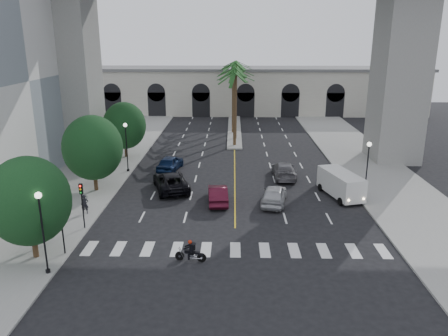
% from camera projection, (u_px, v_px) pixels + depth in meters
% --- Properties ---
extents(ground, '(140.00, 140.00, 0.00)m').
position_uv_depth(ground, '(235.00, 240.00, 31.12)').
color(ground, black).
rests_on(ground, ground).
extents(sidewalk_left, '(8.00, 100.00, 0.15)m').
position_uv_depth(sidewalk_left, '(92.00, 174.00, 45.76)').
color(sidewalk_left, gray).
rests_on(sidewalk_left, ground).
extents(sidewalk_right, '(8.00, 100.00, 0.15)m').
position_uv_depth(sidewalk_right, '(379.00, 176.00, 45.15)').
color(sidewalk_right, gray).
rests_on(sidewalk_right, ground).
extents(median, '(2.00, 24.00, 0.20)m').
position_uv_depth(median, '(234.00, 130.00, 67.48)').
color(median, gray).
rests_on(median, ground).
extents(pier_building, '(71.00, 10.50, 8.50)m').
position_uv_depth(pier_building, '(234.00, 90.00, 82.56)').
color(pier_building, beige).
rests_on(pier_building, ground).
extents(palm_a, '(3.20, 3.20, 10.30)m').
position_uv_depth(palm_a, '(235.00, 77.00, 55.32)').
color(palm_a, '#47331E').
rests_on(palm_a, ground).
extents(palm_b, '(3.20, 3.20, 10.60)m').
position_uv_depth(palm_b, '(236.00, 72.00, 59.06)').
color(palm_b, '#47331E').
rests_on(palm_b, ground).
extents(palm_c, '(3.20, 3.20, 10.10)m').
position_uv_depth(palm_c, '(233.00, 73.00, 63.03)').
color(palm_c, '#47331E').
rests_on(palm_c, ground).
extents(palm_d, '(3.20, 3.20, 10.90)m').
position_uv_depth(palm_d, '(236.00, 66.00, 66.65)').
color(palm_d, '#47331E').
rests_on(palm_d, ground).
extents(palm_e, '(3.20, 3.20, 10.40)m').
position_uv_depth(palm_e, '(234.00, 67.00, 70.61)').
color(palm_e, '#47331E').
rests_on(palm_e, ground).
extents(palm_f, '(3.20, 3.20, 10.70)m').
position_uv_depth(palm_f, '(236.00, 64.00, 74.36)').
color(palm_f, '#47331E').
rests_on(palm_f, ground).
extents(street_tree_near, '(5.20, 5.20, 6.89)m').
position_uv_depth(street_tree_near, '(29.00, 201.00, 27.35)').
color(street_tree_near, '#382616').
rests_on(street_tree_near, ground).
extents(street_tree_mid, '(5.44, 5.44, 7.21)m').
position_uv_depth(street_tree_mid, '(93.00, 148.00, 39.75)').
color(street_tree_mid, '#382616').
rests_on(street_tree_mid, ground).
extents(street_tree_far, '(5.04, 5.04, 6.68)m').
position_uv_depth(street_tree_far, '(124.00, 126.00, 51.33)').
color(street_tree_far, '#382616').
rests_on(street_tree_far, ground).
extents(lamp_post_left_near, '(0.40, 0.40, 5.35)m').
position_uv_depth(lamp_post_left_near, '(42.00, 226.00, 25.64)').
color(lamp_post_left_near, black).
rests_on(lamp_post_left_near, ground).
extents(lamp_post_left_far, '(0.40, 0.40, 5.35)m').
position_uv_depth(lamp_post_left_far, '(126.00, 143.00, 45.74)').
color(lamp_post_left_far, black).
rests_on(lamp_post_left_far, ground).
extents(lamp_post_right, '(0.40, 0.40, 5.35)m').
position_uv_depth(lamp_post_right, '(367.00, 166.00, 37.62)').
color(lamp_post_right, black).
rests_on(lamp_post_right, ground).
extents(traffic_signal_near, '(0.25, 0.18, 3.65)m').
position_uv_depth(traffic_signal_near, '(61.00, 220.00, 28.23)').
color(traffic_signal_near, black).
rests_on(traffic_signal_near, ground).
extents(traffic_signal_far, '(0.25, 0.18, 3.65)m').
position_uv_depth(traffic_signal_far, '(82.00, 198.00, 32.06)').
color(traffic_signal_far, black).
rests_on(traffic_signal_far, ground).
extents(motorcycle_rider, '(2.05, 0.57, 1.48)m').
position_uv_depth(motorcycle_rider, '(191.00, 252.00, 27.99)').
color(motorcycle_rider, black).
rests_on(motorcycle_rider, ground).
extents(car_a, '(2.89, 5.17, 1.66)m').
position_uv_depth(car_a, '(274.00, 195.00, 37.68)').
color(car_a, '#ABADB0').
rests_on(car_a, ground).
extents(car_b, '(1.98, 4.79, 1.54)m').
position_uv_depth(car_b, '(218.00, 194.00, 37.94)').
color(car_b, '#430D1D').
rests_on(car_b, ground).
extents(car_c, '(4.48, 6.65, 1.69)m').
position_uv_depth(car_c, '(171.00, 181.00, 41.09)').
color(car_c, black).
rests_on(car_c, ground).
extents(car_d, '(2.26, 5.48, 1.59)m').
position_uv_depth(car_d, '(284.00, 170.00, 44.77)').
color(car_d, slate).
rests_on(car_d, ground).
extents(car_e, '(2.73, 5.09, 1.64)m').
position_uv_depth(car_e, '(170.00, 163.00, 47.21)').
color(car_e, '#0F2046').
rests_on(car_e, ground).
extents(cargo_van, '(3.37, 5.74, 2.30)m').
position_uv_depth(cargo_van, '(341.00, 184.00, 39.10)').
color(cargo_van, silver).
rests_on(cargo_van, ground).
extents(pedestrian_a, '(0.65, 0.51, 1.59)m').
position_uv_depth(pedestrian_a, '(85.00, 204.00, 35.18)').
color(pedestrian_a, black).
rests_on(pedestrian_a, sidewalk_left).
extents(pedestrian_b, '(0.97, 0.78, 1.90)m').
position_uv_depth(pedestrian_b, '(63.00, 204.00, 34.86)').
color(pedestrian_b, black).
rests_on(pedestrian_b, sidewalk_left).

